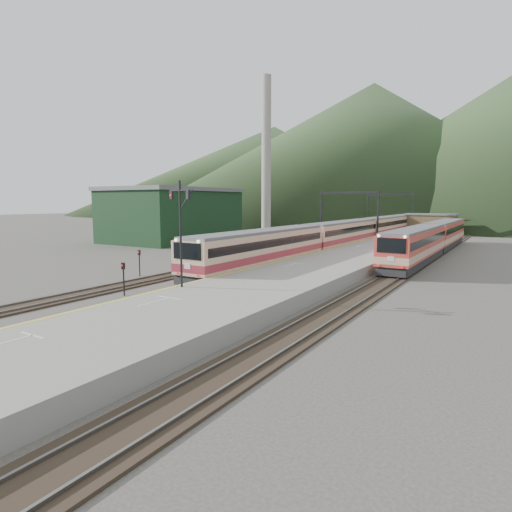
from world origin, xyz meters
The scene contains 18 objects.
ground centered at (0.00, 0.00, 0.00)m, with size 400.00×400.00×0.00m, color #47423D.
track_main centered at (0.00, 40.00, 0.07)m, with size 2.60×200.00×0.23m.
track_far centered at (-5.00, 40.00, 0.07)m, with size 2.60×200.00×0.23m.
track_second centered at (11.50, 40.00, 0.07)m, with size 2.60×200.00×0.23m.
platform centered at (5.60, 38.00, 0.50)m, with size 8.00×100.00×1.00m, color gray.
gantry_near centered at (-2.85, 55.00, 5.59)m, with size 9.55×0.25×8.00m.
gantry_far centered at (-2.85, 80.00, 5.59)m, with size 9.55×0.25×8.00m.
warehouse centered at (-28.00, 42.00, 4.32)m, with size 14.50×20.50×8.60m.
smokestack centered at (-22.00, 62.00, 15.00)m, with size 1.80×1.80×30.00m, color #9E998E.
station_shed centered at (5.60, 78.00, 2.57)m, with size 9.40×4.40×3.10m.
hill_a centered at (-40.00, 190.00, 30.00)m, with size 180.00×180.00×60.00m, color #324525.
hill_d centered at (-120.00, 240.00, 27.50)m, with size 200.00×200.00×55.00m, color #324525.
main_train centered at (0.00, 55.68, 2.13)m, with size 3.11×85.10×3.79m.
second_train centered at (11.50, 44.18, 1.96)m, with size 2.83×38.54×3.45m.
signal_mast centered at (2.30, 9.89, 5.08)m, with size 2.14×0.70×6.66m.
short_signal_a centered at (-2.37, 9.31, 1.46)m, with size 0.27×0.24×2.27m.
short_signal_b centered at (-2.71, 34.01, 1.46)m, with size 0.25×0.20×2.27m.
short_signal_c centered at (-7.25, 15.30, 1.46)m, with size 0.23×0.18×2.27m.
Camera 1 is at (20.27, -10.28, 6.35)m, focal length 30.00 mm.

